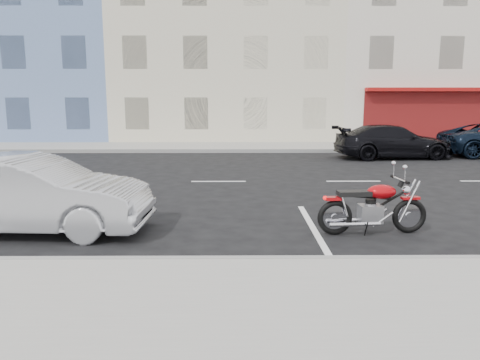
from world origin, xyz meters
name	(u,v)px	position (x,y,z in m)	size (l,w,h in m)	color
ground	(286,181)	(0.00, 0.00, 0.00)	(120.00, 120.00, 0.00)	black
sidewalk_far	(163,147)	(-5.00, 8.70, 0.07)	(80.00, 3.40, 0.15)	gray
curb_far	(157,151)	(-5.00, 7.00, 0.08)	(80.00, 0.12, 0.16)	gray
bldg_blue	(32,29)	(-14.00, 16.30, 6.50)	(12.00, 12.00, 13.00)	#5E77A7
bldg_cream	(228,42)	(-2.00, 16.30, 5.75)	(12.00, 12.00, 11.50)	beige
bldg_corner	(438,34)	(11.00, 16.30, 6.25)	(14.00, 12.00, 12.50)	beige
motorcycle	(411,208)	(1.74, -5.26, 0.47)	(2.05, 0.68, 1.03)	black
sedan_silver	(30,194)	(-5.29, -5.15, 0.72)	(1.52, 4.37, 1.44)	#A8AAB0
car_far	(392,142)	(4.83, 5.15, 0.67)	(1.88, 4.63, 1.34)	black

